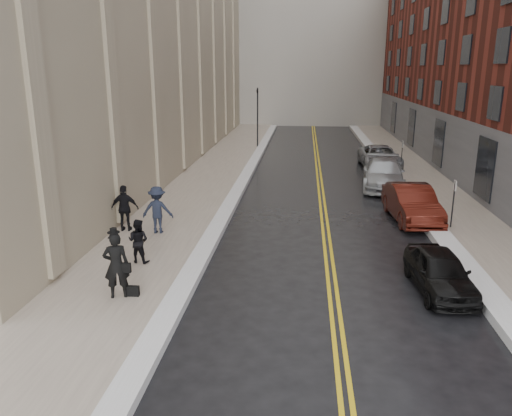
% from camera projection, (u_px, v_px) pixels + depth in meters
% --- Properties ---
extents(ground, '(160.00, 160.00, 0.00)m').
position_uv_depth(ground, '(250.00, 306.00, 14.77)').
color(ground, black).
rests_on(ground, ground).
extents(sidewalk_left, '(4.00, 64.00, 0.15)m').
position_uv_depth(sidewalk_left, '(205.00, 182.00, 30.49)').
color(sidewalk_left, gray).
rests_on(sidewalk_left, ground).
extents(sidewalk_right, '(3.00, 64.00, 0.15)m').
position_uv_depth(sidewalk_right, '(432.00, 187.00, 29.24)').
color(sidewalk_right, gray).
rests_on(sidewalk_right, ground).
extents(lane_stripe_a, '(0.12, 64.00, 0.01)m').
position_uv_depth(lane_stripe_a, '(318.00, 186.00, 29.87)').
color(lane_stripe_a, gold).
rests_on(lane_stripe_a, ground).
extents(lane_stripe_b, '(0.12, 64.00, 0.01)m').
position_uv_depth(lane_stripe_b, '(322.00, 186.00, 29.85)').
color(lane_stripe_b, gold).
rests_on(lane_stripe_b, ground).
extents(snow_ridge_left, '(0.70, 60.80, 0.26)m').
position_uv_depth(snow_ridge_left, '(243.00, 182.00, 30.27)').
color(snow_ridge_left, silver).
rests_on(snow_ridge_left, ground).
extents(snow_ridge_right, '(0.85, 60.80, 0.30)m').
position_uv_depth(snow_ridge_right, '(400.00, 185.00, 29.39)').
color(snow_ridge_right, silver).
rests_on(snow_ridge_right, ground).
extents(traffic_signal, '(0.18, 0.15, 5.20)m').
position_uv_depth(traffic_signal, '(258.00, 113.00, 42.92)').
color(traffic_signal, black).
rests_on(traffic_signal, ground).
extents(parking_sign_near, '(0.06, 0.35, 2.23)m').
position_uv_depth(parking_sign_near, '(453.00, 200.00, 21.33)').
color(parking_sign_near, black).
rests_on(parking_sign_near, ground).
extents(parking_sign_far, '(0.06, 0.35, 2.23)m').
position_uv_depth(parking_sign_far, '(402.00, 154.00, 32.83)').
color(parking_sign_far, black).
rests_on(parking_sign_far, ground).
extents(car_black, '(1.79, 3.96, 1.32)m').
position_uv_depth(car_black, '(440.00, 272.00, 15.62)').
color(car_black, black).
rests_on(car_black, ground).
extents(car_maroon, '(2.10, 5.08, 1.64)m').
position_uv_depth(car_maroon, '(412.00, 203.00, 22.91)').
color(car_maroon, '#3F110B').
rests_on(car_maroon, ground).
extents(car_silver_near, '(2.95, 5.92, 1.65)m').
position_uv_depth(car_silver_near, '(383.00, 174.00, 29.28)').
color(car_silver_near, '#A3A6AA').
rests_on(car_silver_near, ground).
extents(car_silver_far, '(2.68, 5.60, 1.54)m').
position_uv_depth(car_silver_far, '(380.00, 157.00, 35.10)').
color(car_silver_far, '#94959B').
rests_on(car_silver_far, ground).
extents(pedestrian_main, '(0.86, 0.71, 2.04)m').
position_uv_depth(pedestrian_main, '(116.00, 265.00, 14.78)').
color(pedestrian_main, black).
rests_on(pedestrian_main, sidewalk_left).
extents(pedestrian_a, '(0.86, 0.72, 1.58)m').
position_uv_depth(pedestrian_a, '(138.00, 241.00, 17.55)').
color(pedestrian_a, black).
rests_on(pedestrian_a, sidewalk_left).
extents(pedestrian_b, '(1.31, 0.78, 1.98)m').
position_uv_depth(pedestrian_b, '(157.00, 210.00, 20.67)').
color(pedestrian_b, black).
rests_on(pedestrian_b, sidewalk_left).
extents(pedestrian_c, '(1.19, 0.58, 1.97)m').
position_uv_depth(pedestrian_c, '(125.00, 208.00, 20.93)').
color(pedestrian_c, black).
rests_on(pedestrian_c, sidewalk_left).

